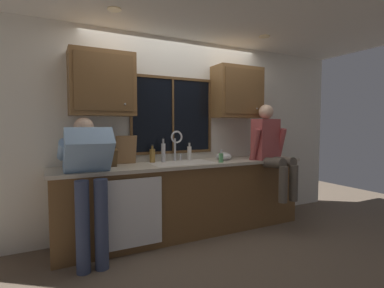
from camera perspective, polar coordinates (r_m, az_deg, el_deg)
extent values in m
cube|color=silver|center=(3.98, -3.13, 2.01)|extent=(5.61, 0.12, 2.55)
cylinder|color=#FFEAB2|center=(3.26, -15.10, 24.29)|extent=(0.14, 0.14, 0.01)
cylinder|color=#FFEAB2|center=(4.10, 14.10, 19.90)|extent=(0.14, 0.14, 0.01)
cube|color=black|center=(3.89, -3.85, 5.66)|extent=(1.10, 0.02, 0.95)
cube|color=brown|center=(3.93, -3.82, 12.86)|extent=(1.17, 0.02, 0.04)
cube|color=brown|center=(3.89, -3.76, -1.60)|extent=(1.17, 0.02, 0.04)
cube|color=brown|center=(3.69, -11.95, 5.69)|extent=(0.03, 0.02, 0.95)
cube|color=brown|center=(4.14, 3.49, 5.54)|extent=(0.04, 0.02, 0.95)
cube|color=brown|center=(3.88, -3.78, 5.66)|extent=(0.02, 0.02, 0.95)
cube|color=brown|center=(3.78, -0.90, -10.87)|extent=(3.21, 0.58, 0.88)
cube|color=beige|center=(3.68, -0.77, -3.98)|extent=(3.27, 0.62, 0.04)
cube|color=white|center=(3.22, -11.19, -13.21)|extent=(0.60, 0.02, 0.74)
cube|color=brown|center=(3.50, -17.34, 11.24)|extent=(0.71, 0.33, 0.72)
cube|color=brown|center=(3.33, -16.83, 11.64)|extent=(0.63, 0.01, 0.62)
sphere|color=#B2B2B7|center=(3.34, -13.09, 7.69)|extent=(0.02, 0.02, 0.02)
cube|color=brown|center=(4.24, 8.90, 10.00)|extent=(0.71, 0.33, 0.72)
cube|color=brown|center=(4.10, 10.33, 10.19)|extent=(0.63, 0.01, 0.62)
sphere|color=#B2B2B7|center=(4.21, 12.69, 6.85)|extent=(0.02, 0.02, 0.02)
cube|color=white|center=(3.65, -1.99, -3.88)|extent=(0.80, 0.46, 0.02)
cube|color=beige|center=(3.59, -4.90, -5.65)|extent=(0.36, 0.42, 0.20)
cube|color=beige|center=(3.75, 0.79, -5.22)|extent=(0.36, 0.42, 0.20)
cube|color=white|center=(3.66, -1.99, -5.43)|extent=(0.04, 0.42, 0.20)
cylinder|color=silver|center=(3.83, -3.39, -1.12)|extent=(0.03, 0.03, 0.30)
torus|color=silver|center=(3.77, -3.04, 1.39)|extent=(0.16, 0.02, 0.16)
cylinder|color=silver|center=(3.87, -2.30, -2.55)|extent=(0.03, 0.03, 0.09)
cylinder|color=#384260|center=(2.99, -20.79, -15.11)|extent=(0.13, 0.13, 0.88)
cylinder|color=#384260|center=(3.01, -17.46, -14.90)|extent=(0.13, 0.13, 0.88)
cube|color=#8CB2DB|center=(3.06, -19.90, -2.19)|extent=(0.44, 0.56, 0.57)
sphere|color=beige|center=(3.31, -20.60, 3.16)|extent=(0.21, 0.21, 0.21)
cylinder|color=#8CB2DB|center=(3.21, -24.22, -1.13)|extent=(0.09, 0.52, 0.26)
cylinder|color=#8CB2DB|center=(3.26, -16.48, -0.88)|extent=(0.09, 0.52, 0.26)
cylinder|color=#595147|center=(3.95, 15.39, -3.58)|extent=(0.14, 0.43, 0.16)
cylinder|color=#595147|center=(4.07, 17.26, -3.40)|extent=(0.14, 0.43, 0.16)
cylinder|color=#595147|center=(3.83, 17.56, -7.62)|extent=(0.11, 0.11, 0.46)
cylinder|color=#595147|center=(3.96, 19.43, -7.30)|extent=(0.11, 0.11, 0.46)
cube|color=#B24C4C|center=(4.15, 14.34, 0.94)|extent=(0.43, 0.27, 0.56)
sphere|color=beige|center=(4.15, 14.42, 6.18)|extent=(0.20, 0.20, 0.20)
cylinder|color=#B24C4C|center=(3.97, 12.31, -0.31)|extent=(0.08, 0.20, 0.47)
cylinder|color=#B24C4C|center=(4.27, 17.08, -0.11)|extent=(0.08, 0.20, 0.47)
cube|color=brown|center=(3.41, -15.71, -2.61)|extent=(0.12, 0.18, 0.25)
cylinder|color=black|center=(3.33, -16.15, -0.13)|extent=(0.02, 0.05, 0.09)
cylinder|color=black|center=(3.34, -15.57, -0.23)|extent=(0.02, 0.04, 0.08)
cylinder|color=black|center=(3.35, -14.99, -0.33)|extent=(0.02, 0.04, 0.06)
cube|color=#997047|center=(3.61, -12.92, -1.14)|extent=(0.25, 0.09, 0.35)
ellipsoid|color=silver|center=(3.97, 6.30, -2.44)|extent=(0.21, 0.21, 0.11)
cylinder|color=#59A566|center=(3.69, 5.75, -2.74)|extent=(0.06, 0.06, 0.12)
cylinder|color=silver|center=(3.68, 5.76, -1.55)|extent=(0.02, 0.02, 0.04)
cylinder|color=silver|center=(3.66, 5.91, -1.22)|extent=(0.01, 0.04, 0.01)
cylinder|color=silver|center=(3.88, -0.52, -1.88)|extent=(0.06, 0.06, 0.19)
cylinder|color=#B3AFA7|center=(3.87, -0.52, -0.15)|extent=(0.03, 0.03, 0.05)
cylinder|color=black|center=(3.87, -0.52, 0.29)|extent=(0.03, 0.03, 0.01)
cylinder|color=#B7B7BC|center=(3.72, -5.69, -1.75)|extent=(0.05, 0.05, 0.24)
cylinder|color=#929296|center=(3.71, -5.70, 0.55)|extent=(0.02, 0.02, 0.06)
cylinder|color=black|center=(3.71, -5.70, 1.10)|extent=(0.03, 0.03, 0.01)
cylinder|color=olive|center=(3.70, -7.84, -2.32)|extent=(0.07, 0.07, 0.17)
cylinder|color=brown|center=(3.69, -7.85, -0.67)|extent=(0.03, 0.03, 0.04)
cylinder|color=black|center=(3.69, -7.86, -0.25)|extent=(0.04, 0.04, 0.01)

